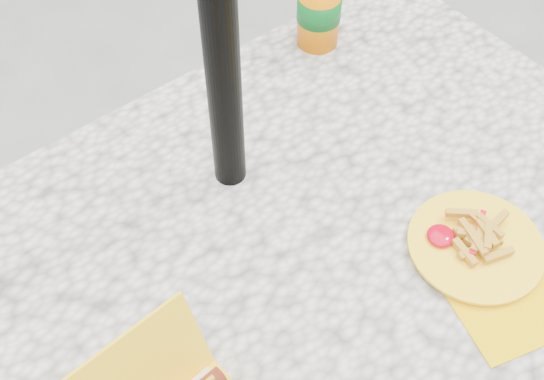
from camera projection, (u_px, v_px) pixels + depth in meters
picnic_table at (292, 276)px, 1.10m from camera, size 1.20×0.80×0.75m
fries_plate at (477, 248)px, 1.00m from camera, size 0.23×0.28×0.04m
soda_cup at (319, 8)px, 1.23m from camera, size 0.08×0.08×0.16m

